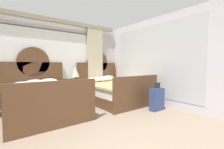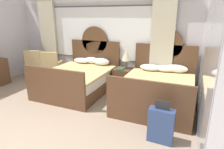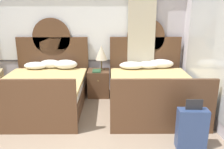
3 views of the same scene
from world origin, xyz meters
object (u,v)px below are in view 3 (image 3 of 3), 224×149
at_px(nightstand_between_beds, 99,83).
at_px(suitcase_on_floor, 192,129).
at_px(bed_near_window, 43,90).
at_px(bed_near_mirror, 151,89).
at_px(table_lamp_on_nightstand, 101,53).
at_px(book_on_nightstand, 97,71).

bearing_deg(nightstand_between_beds, suitcase_on_floor, -55.94).
distance_m(bed_near_window, nightstand_between_beds, 1.25).
bearing_deg(bed_near_mirror, bed_near_window, -179.96).
xyz_separation_m(bed_near_mirror, table_lamp_on_nightstand, (-1.03, 0.66, 0.63)).
height_order(bed_near_window, table_lamp_on_nightstand, bed_near_window).
distance_m(bed_near_window, bed_near_mirror, 2.19).
xyz_separation_m(bed_near_window, table_lamp_on_nightstand, (1.16, 0.66, 0.63)).
bearing_deg(book_on_nightstand, bed_near_mirror, -24.39).
relative_size(nightstand_between_beds, book_on_nightstand, 2.31).
distance_m(bed_near_window, book_on_nightstand, 1.20).
relative_size(bed_near_window, table_lamp_on_nightstand, 3.77).
bearing_deg(suitcase_on_floor, bed_near_mirror, 102.49).
height_order(bed_near_mirror, nightstand_between_beds, bed_near_mirror).
distance_m(bed_near_mirror, book_on_nightstand, 1.27).
distance_m(book_on_nightstand, suitcase_on_floor, 2.51).
xyz_separation_m(bed_near_mirror, suitcase_on_floor, (0.33, -1.51, -0.06)).
xyz_separation_m(book_on_nightstand, suitcase_on_floor, (1.46, -2.02, -0.31)).
height_order(bed_near_window, book_on_nightstand, bed_near_window).
height_order(bed_near_mirror, book_on_nightstand, bed_near_mirror).
xyz_separation_m(table_lamp_on_nightstand, suitcase_on_floor, (1.36, -2.17, -0.68)).
bearing_deg(suitcase_on_floor, book_on_nightstand, 125.95).
height_order(nightstand_between_beds, table_lamp_on_nightstand, table_lamp_on_nightstand).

